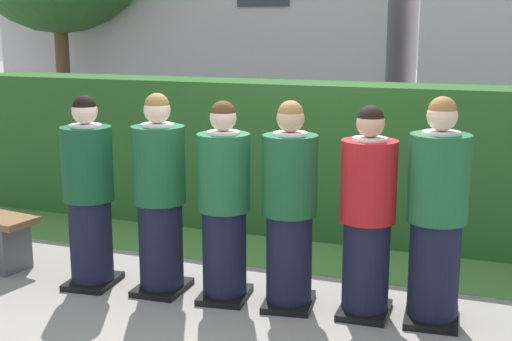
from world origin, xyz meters
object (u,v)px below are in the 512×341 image
(student_front_row_5, at_px, (437,217))
(student_in_red_blazer, at_px, (367,217))
(student_front_row_3, at_px, (290,211))
(student_front_row_0, at_px, (89,197))
(student_front_row_1, at_px, (160,199))
(student_front_row_2, at_px, (224,207))

(student_front_row_5, bearing_deg, student_in_red_blazer, -174.46)
(student_front_row_3, height_order, student_in_red_blazer, student_front_row_3)
(student_front_row_3, bearing_deg, student_front_row_0, -174.53)
(student_front_row_1, xyz_separation_m, student_front_row_2, (0.54, 0.04, -0.02))
(student_front_row_2, xyz_separation_m, student_front_row_3, (0.52, 0.04, 0.01))
(student_front_row_0, bearing_deg, student_in_red_blazer, 5.40)
(student_front_row_0, relative_size, student_front_row_3, 1.00)
(student_front_row_0, height_order, student_in_red_blazer, student_front_row_0)
(student_front_row_3, xyz_separation_m, student_in_red_blazer, (0.58, 0.05, -0.01))
(student_in_red_blazer, relative_size, student_front_row_5, 0.95)
(student_front_row_1, xyz_separation_m, student_in_red_blazer, (1.64, 0.13, -0.02))
(student_front_row_5, bearing_deg, student_front_row_0, -174.58)
(student_front_row_5, bearing_deg, student_front_row_2, -175.02)
(student_front_row_2, distance_m, student_in_red_blazer, 1.11)
(student_front_row_3, relative_size, student_in_red_blazer, 1.01)
(student_front_row_2, bearing_deg, student_in_red_blazer, 4.73)
(student_in_red_blazer, bearing_deg, student_front_row_3, -174.80)
(student_front_row_0, height_order, student_front_row_5, student_front_row_5)
(student_front_row_1, height_order, student_front_row_3, student_front_row_1)
(student_in_red_blazer, distance_m, student_front_row_5, 0.49)
(student_front_row_1, distance_m, student_in_red_blazer, 1.65)
(student_front_row_2, bearing_deg, student_front_row_0, -173.97)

